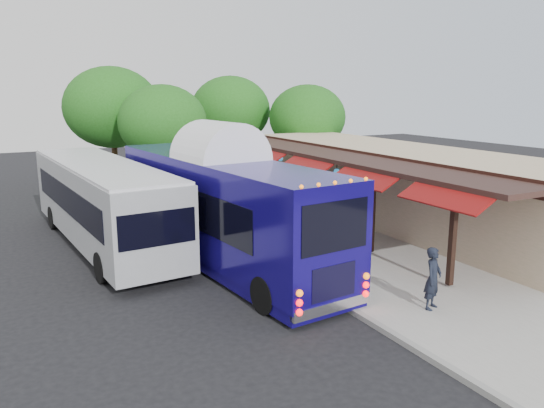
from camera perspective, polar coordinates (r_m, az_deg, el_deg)
ground at (r=18.80m, az=1.34°, el=-7.37°), size 90.00×90.00×0.00m
sidewalk at (r=24.56m, az=7.02°, el=-2.57°), size 10.00×40.00×0.15m
curb at (r=22.20m, az=-3.58°, el=-4.10°), size 0.20×40.00×0.16m
station_shelter at (r=26.23m, az=13.22°, el=2.10°), size 8.15×20.00×3.60m
coach_bus at (r=19.48m, az=-5.48°, el=0.08°), size 4.01×13.13×4.14m
city_bus at (r=22.67m, az=-17.82°, el=0.41°), size 3.80×12.93×3.43m
ped_a at (r=15.84m, az=16.93°, el=-7.66°), size 0.78×0.67×1.81m
ped_b at (r=24.85m, az=-4.45°, el=0.10°), size 0.96×0.76×1.91m
ped_c at (r=24.88m, az=-3.58°, el=0.17°), size 1.20×1.05×1.94m
ped_d at (r=27.23m, az=-2.96°, el=1.26°), size 1.45×1.13×1.98m
sign_board at (r=21.84m, az=6.15°, el=-2.27°), size 0.08×0.48×1.05m
tree_left at (r=32.07m, az=-11.67°, el=8.58°), size 5.18×5.18×6.63m
tree_mid at (r=38.82m, az=-4.49°, el=10.04°), size 5.70×5.70×7.30m
tree_right at (r=36.62m, az=3.82°, el=9.26°), size 5.21×5.21×6.67m
tree_far at (r=35.88m, az=-16.84°, el=9.91°), size 6.08×6.08×7.78m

